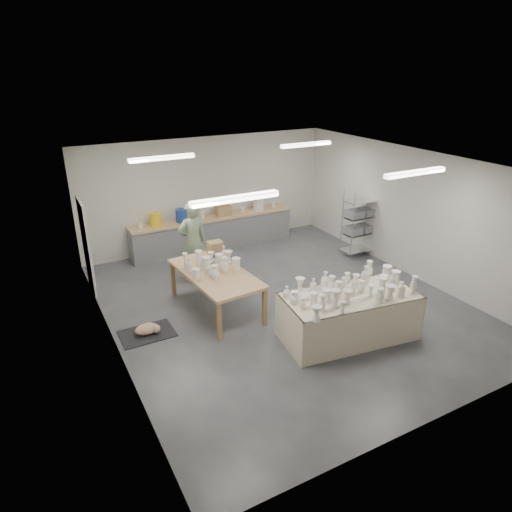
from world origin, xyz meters
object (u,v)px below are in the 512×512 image
drying_table (349,314)px  work_table (214,269)px  potter (193,241)px  red_stool (190,265)px

drying_table → work_table: (-1.71, 2.25, 0.39)m
work_table → potter: size_ratio=1.22×
drying_table → work_table: bearing=134.8°
drying_table → work_table: 2.85m
work_table → red_stool: (0.09, 1.70, -0.61)m
drying_table → red_stool: drying_table is taller
drying_table → work_table: drying_table is taller
drying_table → potter: size_ratio=1.35×
work_table → drying_table: bearing=-57.1°
red_stool → potter: bearing=-90.0°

